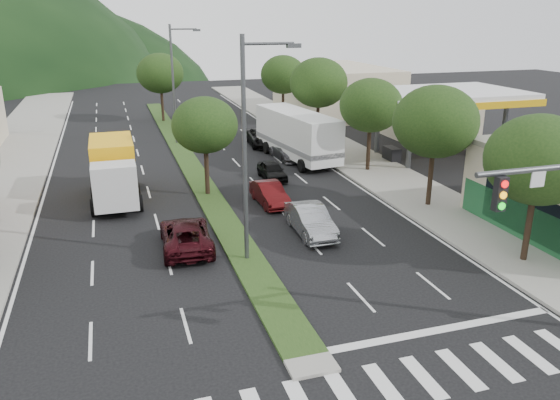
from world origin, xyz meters
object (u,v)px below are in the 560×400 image
object	(u,v)px
tree_r_e	(283,75)
tree_med_near	(205,125)
tree_med_far	(160,73)
box_truck	(114,173)
tree_r_b	(435,122)
tree_r_d	(319,83)
car_queue_a	(272,171)
car_queue_c	(270,194)
sedan_silver	(310,220)
car_queue_b	(287,151)
suv_maroon	(186,235)
motorhome	(297,134)
tree_r_a	(539,160)
streetlight_near	(249,141)
car_queue_d	(262,138)
streetlight_mid	(175,79)
tree_r_c	(371,105)

from	to	relation	value
tree_r_e	tree_med_near	distance (m)	25.06
tree_med_far	box_truck	world-z (taller)	tree_med_far
tree_r_b	tree_r_d	bearing A→B (deg)	90.00
car_queue_a	car_queue_c	size ratio (longest dim) A/B	0.89
tree_r_b	tree_r_e	distance (m)	28.00
tree_r_e	sedan_silver	distance (m)	31.22
car_queue_b	suv_maroon	bearing A→B (deg)	-127.49
suv_maroon	car_queue_a	distance (m)	12.40
car_queue_b	motorhome	distance (m)	1.53
box_truck	tree_r_a	bearing A→B (deg)	139.49
tree_r_e	streetlight_near	size ratio (longest dim) A/B	0.67
tree_r_e	motorhome	bearing A→B (deg)	-103.90
car_queue_a	car_queue_d	xyz separation A→B (m)	(2.11, 10.00, 0.09)
tree_med_near	sedan_silver	world-z (taller)	tree_med_near
tree_r_a	suv_maroon	distance (m)	16.25
tree_r_d	tree_r_a	bearing A→B (deg)	-90.00
streetlight_mid	car_queue_c	distance (m)	18.73
streetlight_near	car_queue_a	world-z (taller)	streetlight_near
tree_med_near	streetlight_mid	bearing A→B (deg)	89.22
tree_r_c	car_queue_a	bearing A→B (deg)	178.57
car_queue_c	box_truck	size ratio (longest dim) A/B	0.55
tree_r_e	tree_med_near	size ratio (longest dim) A/B	1.11
streetlight_near	box_truck	bearing A→B (deg)	117.45
car_queue_a	motorhome	xyz separation A→B (m)	(3.39, 4.65, 1.37)
tree_med_near	car_queue_c	distance (m)	5.70
tree_med_far	streetlight_near	xyz separation A→B (m)	(0.21, -36.00, 0.58)
sedan_silver	suv_maroon	xyz separation A→B (m)	(-6.37, 0.04, -0.04)
car_queue_c	tree_med_far	bearing A→B (deg)	94.05
car_queue_a	car_queue_c	world-z (taller)	car_queue_c
car_queue_c	motorhome	bearing A→B (deg)	60.15
tree_med_near	car_queue_d	size ratio (longest dim) A/B	1.21
car_queue_c	car_queue_d	xyz separation A→B (m)	(3.76, 15.00, 0.04)
tree_r_c	sedan_silver	xyz separation A→B (m)	(-8.09, -9.87, -4.01)
tree_r_a	car_queue_c	distance (m)	14.82
tree_r_d	tree_med_near	size ratio (longest dim) A/B	1.19
motorhome	streetlight_near	bearing A→B (deg)	-123.49
car_queue_d	motorhome	size ratio (longest dim) A/B	0.50
tree_med_far	suv_maroon	distance (m)	34.19
tree_r_e	streetlight_near	bearing A→B (deg)	-110.23
tree_med_near	box_truck	xyz separation A→B (m)	(-5.49, 0.97, -2.75)
streetlight_mid	car_queue_d	xyz separation A→B (m)	(6.77, -2.82, -4.89)
tree_med_near	car_queue_b	bearing A→B (deg)	43.56
tree_r_c	streetlight_near	world-z (taller)	streetlight_near
tree_r_e	sedan_silver	xyz separation A→B (m)	(-8.09, -29.87, -4.16)
tree_r_b	car_queue_d	bearing A→B (deg)	105.46
box_truck	tree_r_d	bearing A→B (deg)	-147.72
tree_r_d	car_queue_d	xyz separation A→B (m)	(-5.03, 0.18, -4.49)
car_queue_d	box_truck	bearing A→B (deg)	-135.04
box_truck	car_queue_a	bearing A→B (deg)	-173.30
tree_r_a	car_queue_c	world-z (taller)	tree_r_a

